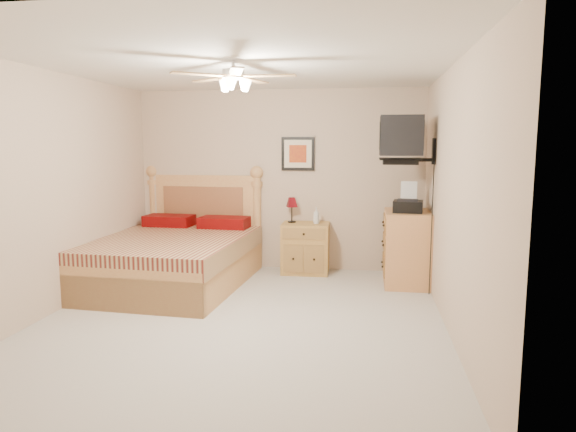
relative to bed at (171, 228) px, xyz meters
name	(u,v)px	position (x,y,z in m)	size (l,w,h in m)	color
floor	(242,319)	(1.17, -1.12, -0.73)	(4.50, 4.50, 0.00)	#ACA59B
ceiling	(239,64)	(1.17, -1.12, 1.77)	(4.00, 4.50, 0.04)	white
wall_back	(279,180)	(1.17, 1.13, 0.52)	(4.00, 0.04, 2.50)	tan
wall_front	(140,237)	(1.17, -3.37, 0.52)	(4.00, 0.04, 2.50)	tan
wall_left	(52,193)	(-0.83, -1.12, 0.52)	(0.04, 4.50, 2.50)	tan
wall_right	(453,199)	(3.17, -1.12, 0.52)	(0.04, 4.50, 2.50)	tan
bed	(171,228)	(0.00, 0.00, 0.00)	(1.71, 2.25, 1.46)	#C5824C
nightstand	(305,248)	(1.58, 0.88, -0.39)	(0.63, 0.47, 0.68)	#A27434
table_lamp	(292,210)	(1.38, 0.95, 0.13)	(0.19, 0.19, 0.34)	#58050C
lotion_bottle	(316,216)	(1.72, 0.88, 0.07)	(0.08, 0.09, 0.22)	silver
framed_picture	(298,154)	(1.44, 1.11, 0.89)	(0.46, 0.04, 0.46)	black
dresser	(407,248)	(2.90, 0.50, -0.27)	(0.54, 0.78, 0.93)	#B7844C
fax_machine	(408,197)	(2.89, 0.42, 0.38)	(0.35, 0.37, 0.37)	black
magazine_lower	(402,207)	(2.85, 0.81, 0.21)	(0.22, 0.29, 0.03)	beige
magazine_upper	(404,205)	(2.88, 0.83, 0.23)	(0.19, 0.26, 0.02)	gray
wall_tv	(414,139)	(2.92, 0.22, 1.08)	(0.56, 0.46, 0.58)	black
ceiling_fan	(233,76)	(1.17, -1.32, 1.63)	(1.14, 1.14, 0.28)	white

